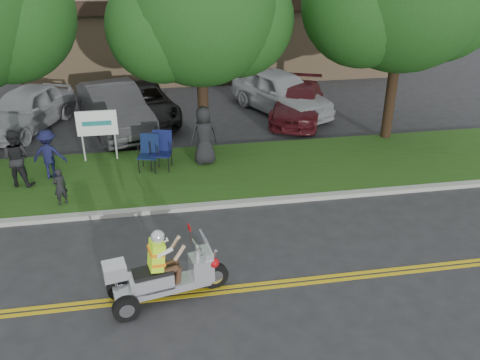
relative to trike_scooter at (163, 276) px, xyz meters
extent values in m
plane|color=#28282B|center=(1.16, 0.57, -0.57)|extent=(120.00, 120.00, 0.00)
cube|color=gold|center=(1.16, -0.01, -0.57)|extent=(60.00, 0.10, 0.01)
cube|color=gold|center=(1.16, 0.15, -0.57)|extent=(60.00, 0.10, 0.01)
cube|color=#A8A89E|center=(1.16, 3.62, -0.51)|extent=(60.00, 0.25, 0.12)
cube|color=#254612|center=(1.16, 5.77, -0.52)|extent=(60.00, 4.00, 0.10)
cube|color=#9E7F5B|center=(3.16, 19.57, 1.43)|extent=(18.00, 8.00, 4.00)
cube|color=black|center=(3.16, 15.52, 3.13)|extent=(18.00, 0.30, 0.60)
sphere|color=#184112|center=(-3.99, 7.87, 4.02)|extent=(4.05, 4.05, 4.05)
cylinder|color=#332114|center=(1.66, 7.77, 1.53)|extent=(0.36, 0.36, 4.20)
sphere|color=#184112|center=(1.66, 7.77, 4.08)|extent=(4.80, 4.80, 4.80)
sphere|color=#184112|center=(2.86, 8.07, 3.63)|extent=(3.60, 3.60, 3.60)
sphere|color=#184112|center=(0.46, 7.57, 3.55)|extent=(3.36, 3.36, 3.36)
cylinder|color=#332114|center=(8.16, 7.57, 1.81)|extent=(0.36, 0.36, 4.76)
sphere|color=#184112|center=(6.76, 7.37, 4.10)|extent=(3.92, 3.92, 3.92)
cylinder|color=silver|center=(-2.24, 7.17, -0.02)|extent=(0.06, 0.06, 1.10)
cylinder|color=silver|center=(-1.24, 7.17, -0.02)|extent=(0.06, 0.06, 1.10)
cube|color=white|center=(-1.74, 7.17, 0.78)|extent=(1.25, 0.06, 0.80)
cylinder|color=black|center=(1.06, 0.22, -0.29)|extent=(0.59, 0.25, 0.57)
cylinder|color=black|center=(-0.73, -0.50, -0.31)|extent=(0.55, 0.25, 0.53)
cylinder|color=black|center=(-0.87, 0.17, -0.31)|extent=(0.55, 0.25, 0.53)
cube|color=silver|center=(0.04, 0.01, -0.25)|extent=(1.86, 0.79, 0.17)
cube|color=silver|center=(-0.24, -0.05, -0.05)|extent=(0.93, 0.60, 0.33)
cube|color=black|center=(-0.19, -0.04, 0.15)|extent=(0.83, 0.54, 0.10)
cube|color=silver|center=(0.79, 0.16, 0.00)|extent=(0.51, 0.53, 0.52)
cube|color=silver|center=(0.92, 0.19, 0.55)|extent=(0.27, 0.47, 0.46)
cube|color=silver|center=(-0.89, -0.18, 0.38)|extent=(0.50, 0.48, 0.29)
sphere|color=#B20C0F|center=(1.03, 0.08, 0.17)|extent=(0.21, 0.21, 0.21)
cube|color=#A6E117|center=(-0.09, -0.02, 0.53)|extent=(0.40, 0.44, 0.62)
sphere|color=silver|center=(-0.03, 0.00, 0.93)|extent=(0.28, 0.28, 0.28)
cylinder|color=black|center=(-0.53, 5.95, -0.24)|extent=(0.03, 0.03, 0.46)
cylinder|color=black|center=(-0.05, 5.81, -0.24)|extent=(0.03, 0.03, 0.46)
cylinder|color=black|center=(-0.41, 6.39, -0.24)|extent=(0.03, 0.03, 0.46)
cylinder|color=black|center=(0.08, 6.25, -0.24)|extent=(0.03, 0.03, 0.46)
cube|color=#0D1A3E|center=(-0.23, 6.10, 0.00)|extent=(0.70, 0.66, 0.04)
cube|color=#0D1A3E|center=(-0.16, 6.34, 0.32)|extent=(0.60, 0.32, 0.62)
cylinder|color=black|center=(-0.16, 5.97, -0.22)|extent=(0.03, 0.03, 0.49)
cylinder|color=black|center=(0.36, 5.84, -0.22)|extent=(0.03, 0.03, 0.49)
cylinder|color=black|center=(-0.04, 6.44, -0.22)|extent=(0.03, 0.03, 0.49)
cylinder|color=black|center=(0.48, 6.32, -0.22)|extent=(0.03, 0.03, 0.49)
cube|color=#0E1442|center=(0.16, 6.14, 0.03)|extent=(0.72, 0.68, 0.04)
cube|color=#0E1442|center=(0.22, 6.40, 0.36)|extent=(0.64, 0.32, 0.66)
imported|color=black|center=(-3.90, 5.73, 0.38)|extent=(0.96, 0.84, 1.69)
imported|color=#141639|center=(-3.09, 6.08, 0.28)|extent=(1.04, 0.70, 1.50)
imported|color=black|center=(1.52, 6.37, 0.46)|extent=(0.99, 0.73, 1.85)
imported|color=black|center=(-2.56, 4.33, 0.05)|extent=(0.45, 0.41, 1.03)
imported|color=#9D9EA3|center=(-4.66, 10.81, 0.23)|extent=(3.49, 5.05, 1.60)
imported|color=#343437|center=(-1.40, 10.17, 0.28)|extent=(3.27, 5.46, 1.70)
imported|color=black|center=(-0.42, 11.17, 0.11)|extent=(3.26, 5.27, 1.36)
imported|color=#491116|center=(5.66, 10.32, 0.08)|extent=(3.35, 4.85, 1.31)
imported|color=#AAACB1|center=(5.16, 11.15, 0.28)|extent=(3.86, 5.41, 1.71)
camera|label=1|loc=(0.13, -8.34, 6.16)|focal=38.00mm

